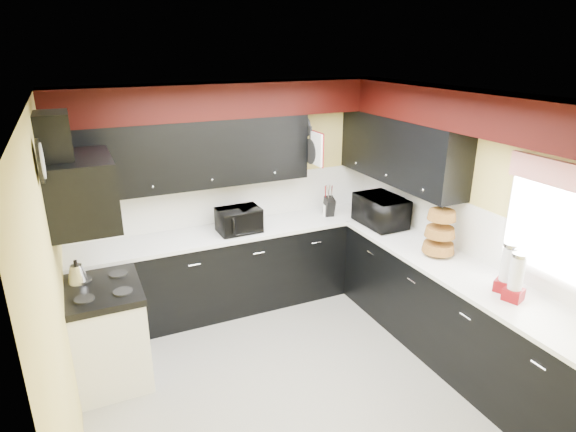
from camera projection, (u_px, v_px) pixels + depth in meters
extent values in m
plane|color=gray|center=(298.00, 380.00, 4.35)|extent=(3.60, 3.60, 0.00)
cube|color=#E0C666|center=(230.00, 195.00, 5.47)|extent=(3.60, 0.06, 2.50)
cube|color=#E0C666|center=(467.00, 222.00, 4.63)|extent=(0.06, 3.60, 2.50)
cube|color=#E0C666|center=(58.00, 301.00, 3.23)|extent=(0.06, 3.60, 2.50)
cube|color=white|center=(300.00, 98.00, 3.50)|extent=(3.60, 3.60, 0.06)
cube|color=black|center=(241.00, 269.00, 5.48)|extent=(3.60, 0.60, 0.90)
cube|color=black|center=(455.00, 316.00, 4.53)|extent=(0.60, 3.00, 0.90)
cube|color=white|center=(240.00, 230.00, 5.32)|extent=(3.62, 0.64, 0.04)
cube|color=white|center=(461.00, 272.00, 4.37)|extent=(0.64, 3.02, 0.04)
cube|color=white|center=(231.00, 200.00, 5.48)|extent=(3.60, 0.02, 0.50)
cube|color=white|center=(465.00, 228.00, 4.65)|extent=(0.02, 3.60, 0.50)
cube|color=black|center=(187.00, 154.00, 4.94)|extent=(2.60, 0.35, 0.70)
cube|color=black|center=(399.00, 150.00, 5.15)|extent=(0.35, 1.80, 0.70)
cube|color=black|center=(232.00, 100.00, 4.95)|extent=(3.60, 0.36, 0.35)
cube|color=black|center=(483.00, 113.00, 4.04)|extent=(0.36, 3.24, 0.35)
cube|color=white|center=(109.00, 336.00, 4.26)|extent=(0.60, 0.75, 0.86)
cube|color=black|center=(103.00, 290.00, 4.11)|extent=(0.62, 0.77, 0.06)
cube|color=black|center=(81.00, 191.00, 3.79)|extent=(0.50, 0.78, 0.55)
cube|color=black|center=(54.00, 139.00, 3.59)|extent=(0.24, 0.40, 0.40)
cube|color=red|center=(560.00, 175.00, 3.60)|extent=(0.04, 0.88, 0.20)
cube|color=white|center=(316.00, 149.00, 5.18)|extent=(0.03, 0.26, 0.35)
imported|color=black|center=(239.00, 220.00, 5.19)|extent=(0.46, 0.39, 0.26)
imported|color=black|center=(381.00, 211.00, 5.38)|extent=(0.42, 0.60, 0.33)
cylinder|color=white|center=(328.00, 210.00, 5.71)|extent=(0.13, 0.13, 0.14)
cube|color=black|center=(329.00, 207.00, 5.67)|extent=(0.13, 0.16, 0.23)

